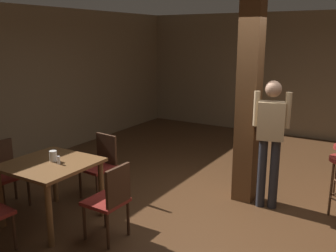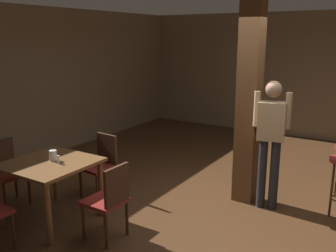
{
  "view_description": "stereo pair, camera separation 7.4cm",
  "coord_description": "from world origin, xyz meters",
  "px_view_note": "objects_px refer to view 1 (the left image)",
  "views": [
    {
      "loc": [
        1.67,
        -4.27,
        2.27
      ],
      "look_at": [
        -0.88,
        -0.06,
        1.08
      ],
      "focal_mm": 40.0,
      "sensor_mm": 36.0,
      "label": 1
    },
    {
      "loc": [
        1.73,
        -4.23,
        2.27
      ],
      "look_at": [
        -0.88,
        -0.06,
        1.08
      ],
      "focal_mm": 40.0,
      "sensor_mm": 36.0,
      "label": 2
    }
  ],
  "objects_px": {
    "chair_west": "(5,170)",
    "napkin_cup": "(53,156)",
    "chair_east": "(111,198)",
    "salt_shaker": "(59,160)",
    "dining_table": "(51,172)",
    "standing_person": "(270,136)",
    "chair_north": "(101,163)"
  },
  "relations": [
    {
      "from": "chair_east",
      "to": "salt_shaker",
      "type": "height_order",
      "value": "chair_east"
    },
    {
      "from": "chair_east",
      "to": "chair_west",
      "type": "height_order",
      "value": "same"
    },
    {
      "from": "salt_shaker",
      "to": "standing_person",
      "type": "distance_m",
      "value": 2.69
    },
    {
      "from": "chair_north",
      "to": "napkin_cup",
      "type": "distance_m",
      "value": 0.91
    },
    {
      "from": "chair_east",
      "to": "standing_person",
      "type": "xyz_separation_m",
      "value": [
        1.25,
        1.75,
        0.5
      ]
    },
    {
      "from": "chair_east",
      "to": "salt_shaker",
      "type": "xyz_separation_m",
      "value": [
        -0.77,
        -0.02,
        0.32
      ]
    },
    {
      "from": "chair_north",
      "to": "salt_shaker",
      "type": "height_order",
      "value": "chair_north"
    },
    {
      "from": "chair_north",
      "to": "standing_person",
      "type": "xyz_separation_m",
      "value": [
        2.15,
        0.88,
        0.5
      ]
    },
    {
      "from": "chair_west",
      "to": "salt_shaker",
      "type": "height_order",
      "value": "chair_west"
    },
    {
      "from": "dining_table",
      "to": "chair_east",
      "type": "height_order",
      "value": "chair_east"
    },
    {
      "from": "dining_table",
      "to": "salt_shaker",
      "type": "xyz_separation_m",
      "value": [
        0.14,
        0.01,
        0.17
      ]
    },
    {
      "from": "dining_table",
      "to": "chair_east",
      "type": "xyz_separation_m",
      "value": [
        0.91,
        0.03,
        -0.14
      ]
    },
    {
      "from": "dining_table",
      "to": "standing_person",
      "type": "relative_size",
      "value": 0.58
    },
    {
      "from": "chair_north",
      "to": "dining_table",
      "type": "bearing_deg",
      "value": -90.97
    },
    {
      "from": "chair_north",
      "to": "napkin_cup",
      "type": "height_order",
      "value": "napkin_cup"
    },
    {
      "from": "chair_west",
      "to": "napkin_cup",
      "type": "relative_size",
      "value": 6.85
    },
    {
      "from": "chair_north",
      "to": "standing_person",
      "type": "relative_size",
      "value": 0.52
    },
    {
      "from": "dining_table",
      "to": "napkin_cup",
      "type": "distance_m",
      "value": 0.2
    },
    {
      "from": "standing_person",
      "to": "chair_north",
      "type": "bearing_deg",
      "value": -157.7
    },
    {
      "from": "chair_north",
      "to": "salt_shaker",
      "type": "distance_m",
      "value": 0.95
    },
    {
      "from": "chair_west",
      "to": "salt_shaker",
      "type": "bearing_deg",
      "value": 1.71
    },
    {
      "from": "dining_table",
      "to": "salt_shaker",
      "type": "relative_size",
      "value": 10.09
    },
    {
      "from": "chair_west",
      "to": "standing_person",
      "type": "bearing_deg",
      "value": 30.59
    },
    {
      "from": "dining_table",
      "to": "standing_person",
      "type": "xyz_separation_m",
      "value": [
        2.16,
        1.78,
        0.35
      ]
    },
    {
      "from": "salt_shaker",
      "to": "standing_person",
      "type": "bearing_deg",
      "value": 41.21
    },
    {
      "from": "chair_east",
      "to": "chair_west",
      "type": "bearing_deg",
      "value": -178.47
    },
    {
      "from": "chair_east",
      "to": "salt_shaker",
      "type": "bearing_deg",
      "value": -178.72
    },
    {
      "from": "napkin_cup",
      "to": "salt_shaker",
      "type": "distance_m",
      "value": 0.15
    },
    {
      "from": "chair_west",
      "to": "napkin_cup",
      "type": "distance_m",
      "value": 0.95
    },
    {
      "from": "salt_shaker",
      "to": "chair_east",
      "type": "bearing_deg",
      "value": 1.28
    },
    {
      "from": "chair_west",
      "to": "standing_person",
      "type": "distance_m",
      "value": 3.57
    },
    {
      "from": "dining_table",
      "to": "chair_west",
      "type": "distance_m",
      "value": 0.89
    }
  ]
}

